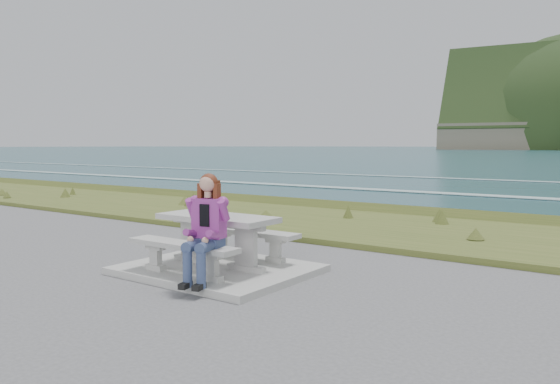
{
  "coord_description": "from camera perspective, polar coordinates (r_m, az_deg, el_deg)",
  "views": [
    {
      "loc": [
        5.32,
        -5.85,
        1.88
      ],
      "look_at": [
        0.27,
        1.2,
        1.12
      ],
      "focal_mm": 35.0,
      "sensor_mm": 36.0,
      "label": 1
    }
  ],
  "objects": [
    {
      "name": "shore_drop",
      "position": [
        14.87,
        14.37,
        -2.41
      ],
      "size": [
        160.0,
        0.8,
        2.2
      ],
      "primitive_type": "cube",
      "color": "#605948",
      "rests_on": "ground"
    },
    {
      "name": "ocean",
      "position": [
        31.61,
        25.7,
        -2.07
      ],
      "size": [
        1600.0,
        1600.0,
        0.09
      ],
      "color": "#1D4853",
      "rests_on": "ground"
    },
    {
      "name": "bench_landward",
      "position": [
        7.54,
        -10.15,
        -5.98
      ],
      "size": [
        1.8,
        0.35,
        0.45
      ],
      "color": "gray",
      "rests_on": "concrete_slab"
    },
    {
      "name": "concrete_slab",
      "position": [
        8.12,
        -6.54,
        -8.04
      ],
      "size": [
        2.6,
        2.1,
        0.1
      ],
      "primitive_type": "cube",
      "color": "gray",
      "rests_on": "ground"
    },
    {
      "name": "bench_seaward",
      "position": [
        8.56,
        -3.41,
        -4.6
      ],
      "size": [
        1.8,
        0.35,
        0.45
      ],
      "color": "gray",
      "rests_on": "concrete_slab"
    },
    {
      "name": "seated_woman",
      "position": [
        7.06,
        -7.98,
        -5.32
      ],
      "size": [
        0.55,
        0.77,
        1.4
      ],
      "rotation": [
        0.0,
        0.0,
        0.26
      ],
      "color": "navy",
      "rests_on": "concrete_slab"
    },
    {
      "name": "picnic_table",
      "position": [
        8.0,
        -6.58,
        -3.61
      ],
      "size": [
        1.8,
        0.75,
        0.75
      ],
      "color": "gray",
      "rests_on": "concrete_slab"
    },
    {
      "name": "grass_verge",
      "position": [
        12.23,
        9.42,
        -3.89
      ],
      "size": [
        160.0,
        4.5,
        0.22
      ],
      "primitive_type": "cube",
      "color": "#3E4E1D",
      "rests_on": "ground"
    }
  ]
}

